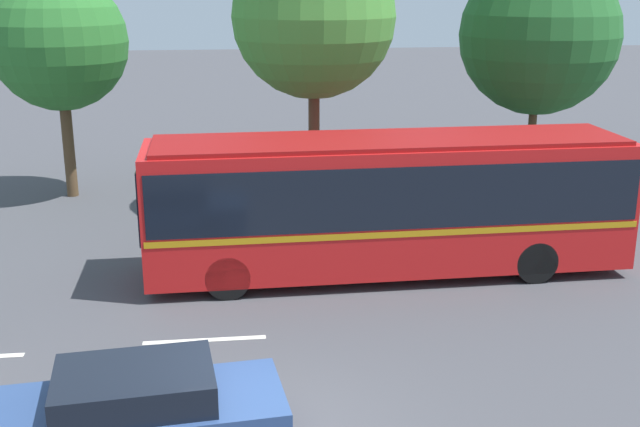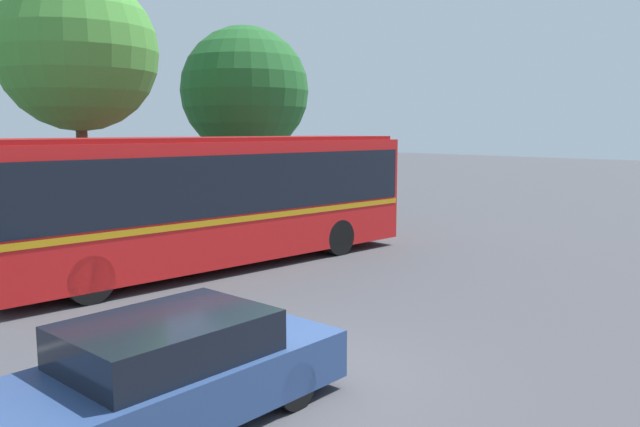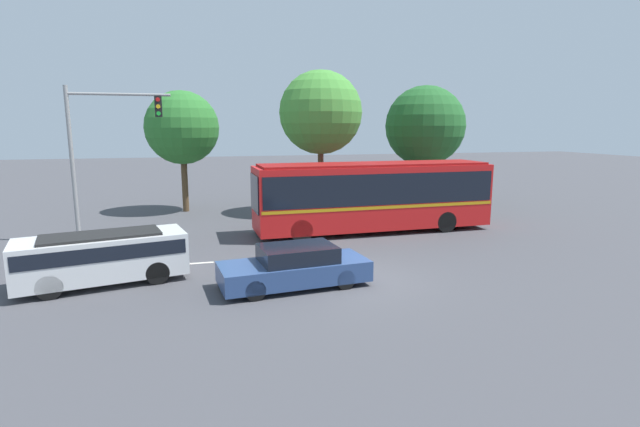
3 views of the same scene
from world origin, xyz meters
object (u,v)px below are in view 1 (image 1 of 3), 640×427
object	(u,v)px
sedan_foreground	(130,412)
street_tree_centre	(314,17)
city_bus	(388,197)
street_tree_right	(539,35)
street_tree_left	(59,42)

from	to	relation	value
sedan_foreground	street_tree_centre	xyz separation A→B (m)	(4.18, 12.43, 5.14)
city_bus	street_tree_right	xyz separation A→B (m)	(6.52, 7.67, 3.17)
city_bus	street_tree_centre	distance (m)	6.83
sedan_foreground	street_tree_centre	distance (m)	14.09
street_tree_centre	street_tree_right	size ratio (longest dim) A/B	1.06
city_bus	street_tree_left	xyz separation A→B (m)	(-8.77, 8.12, 3.04)
street_tree_centre	street_tree_right	distance (m)	7.98
sedan_foreground	street_tree_right	size ratio (longest dim) A/B	0.63
street_tree_left	sedan_foreground	bearing A→B (deg)	-77.02
city_bus	street_tree_right	distance (m)	10.55
city_bus	street_tree_left	bearing A→B (deg)	-43.87
city_bus	street_tree_centre	bearing A→B (deg)	-79.55
city_bus	street_tree_centre	world-z (taller)	street_tree_centre
sedan_foreground	city_bus	bearing A→B (deg)	-133.07
sedan_foreground	street_tree_left	xyz separation A→B (m)	(-3.47, 15.04, 4.30)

